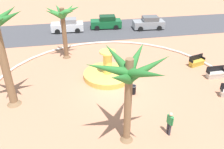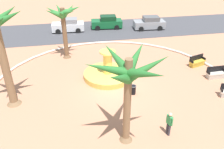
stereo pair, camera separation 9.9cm
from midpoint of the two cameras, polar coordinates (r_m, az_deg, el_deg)
The scene contains 13 objects.
ground_plane at distance 18.52m, azimuth 0.33°, elevation -3.55°, with size 80.00×80.00×0.00m, color tan.
plaza_curb at distance 18.47m, azimuth 0.33°, elevation -3.29°, with size 19.57×19.57×0.20m, color silver.
street_asphalt at distance 31.23m, azimuth -4.83°, elevation 10.59°, with size 48.00×8.00×0.03m, color #424247.
fountain at distance 19.95m, azimuth -1.19°, elevation 0.19°, with size 4.07×4.07×2.41m.
palm_tree_by_curb at distance 22.66m, azimuth -11.96°, elevation 13.05°, with size 3.40×3.39×5.16m.
palm_tree_mid_plaza at distance 11.75m, azimuth 3.92°, elevation -0.66°, with size 4.40×4.26×5.51m.
bench_west at distance 23.22m, azimuth 19.67°, elevation 2.85°, with size 1.68×0.94×1.00m.
bench_north at distance 21.72m, azimuth 23.60°, elevation 0.15°, with size 1.61×0.52×1.00m.
trash_bin at distance 17.85m, azimuth 5.01°, elevation -3.61°, with size 0.46×0.46×0.73m.
person_cyclist_helmet at distance 14.41m, azimuth 13.60°, elevation -11.21°, with size 0.29×0.51×1.61m.
parked_car_leftmost at distance 31.06m, azimuth -10.80°, elevation 11.56°, with size 4.06×2.04×1.67m.
parked_car_second at distance 31.82m, azimuth -1.51°, elevation 12.49°, with size 4.11×2.15×1.67m.
parked_car_third at distance 31.87m, azimuth 8.80°, elevation 12.20°, with size 4.10×2.11×1.67m.
Camera 1 is at (-3.10, -15.20, 10.12)m, focal length 37.78 mm.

